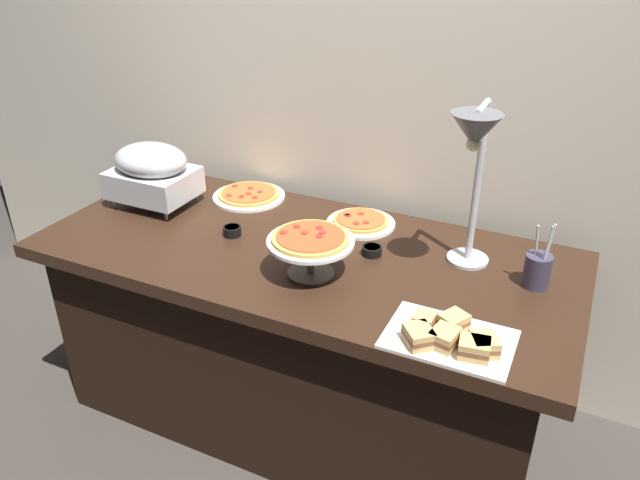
{
  "coord_description": "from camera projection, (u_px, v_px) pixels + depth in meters",
  "views": [
    {
      "loc": [
        0.87,
        -1.68,
        1.8
      ],
      "look_at": [
        0.07,
        0.0,
        0.81
      ],
      "focal_mm": 34.37,
      "sensor_mm": 36.0,
      "label": 1
    }
  ],
  "objects": [
    {
      "name": "utensil_holder",
      "position": [
        537.0,
        270.0,
        1.92
      ],
      "size": [
        0.08,
        0.08,
        0.23
      ],
      "color": "#383347",
      "rests_on": "buffet_table"
    },
    {
      "name": "heat_lamp",
      "position": [
        475.0,
        149.0,
        1.79
      ],
      "size": [
        0.15,
        0.29,
        0.56
      ],
      "color": "#B7BABF",
      "rests_on": "buffet_table"
    },
    {
      "name": "sauce_cup_near",
      "position": [
        232.0,
        231.0,
        2.24
      ],
      "size": [
        0.07,
        0.07,
        0.04
      ],
      "color": "black",
      "rests_on": "buffet_table"
    },
    {
      "name": "pizza_plate_front",
      "position": [
        361.0,
        222.0,
        2.32
      ],
      "size": [
        0.26,
        0.26,
        0.03
      ],
      "color": "white",
      "rests_on": "buffet_table"
    },
    {
      "name": "pizza_plate_center",
      "position": [
        249.0,
        195.0,
        2.54
      ],
      "size": [
        0.3,
        0.3,
        0.03
      ],
      "color": "white",
      "rests_on": "buffet_table"
    },
    {
      "name": "sauce_cup_far",
      "position": [
        372.0,
        250.0,
        2.11
      ],
      "size": [
        0.07,
        0.07,
        0.03
      ],
      "color": "black",
      "rests_on": "buffet_table"
    },
    {
      "name": "pizza_plate_raised_stand",
      "position": [
        311.0,
        243.0,
        1.96
      ],
      "size": [
        0.28,
        0.28,
        0.15
      ],
      "color": "#595B60",
      "rests_on": "buffet_table"
    },
    {
      "name": "ground_plane",
      "position": [
        305.0,
        410.0,
        2.52
      ],
      "size": [
        8.0,
        8.0,
        0.0
      ],
      "primitive_type": "plane",
      "color": "#38332D"
    },
    {
      "name": "back_wall",
      "position": [
        360.0,
        92.0,
        2.35
      ],
      "size": [
        4.4,
        0.04,
        2.4
      ],
      "primitive_type": "cube",
      "color": "beige",
      "rests_on": "ground_plane"
    },
    {
      "name": "sandwich_platter",
      "position": [
        450.0,
        337.0,
        1.67
      ],
      "size": [
        0.35,
        0.24,
        0.06
      ],
      "color": "white",
      "rests_on": "buffet_table"
    },
    {
      "name": "buffet_table",
      "position": [
        304.0,
        334.0,
        2.34
      ],
      "size": [
        1.9,
        0.84,
        0.76
      ],
      "color": "black",
      "rests_on": "ground_plane"
    },
    {
      "name": "chafing_dish",
      "position": [
        152.0,
        171.0,
        2.43
      ],
      "size": [
        0.32,
        0.25,
        0.25
      ],
      "color": "#B7BABF",
      "rests_on": "buffet_table"
    }
  ]
}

